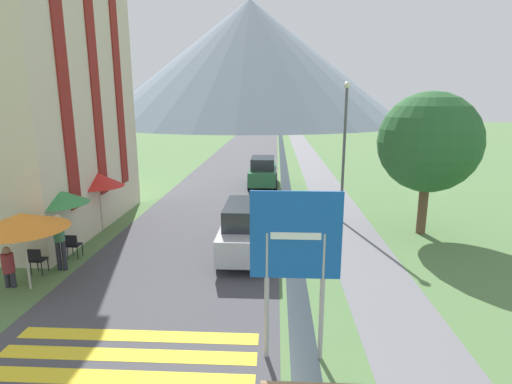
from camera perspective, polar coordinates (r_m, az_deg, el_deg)
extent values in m
plane|color=#517542|center=(24.30, 1.50, 0.53)|extent=(160.00, 160.00, 0.00)
cube|color=#424247|center=(34.27, -2.27, 4.16)|extent=(6.40, 60.00, 0.01)
cube|color=slate|center=(34.26, 7.97, 4.04)|extent=(2.20, 60.00, 0.01)
cube|color=black|center=(34.14, 3.94, 4.10)|extent=(0.60, 60.00, 0.00)
cube|color=yellow|center=(8.89, -19.60, -23.70)|extent=(5.44, 0.44, 0.01)
cube|color=yellow|center=(9.42, -17.89, -21.28)|extent=(5.44, 0.44, 0.01)
cube|color=yellow|center=(9.97, -16.41, -19.10)|extent=(5.44, 0.44, 0.01)
cone|color=gray|center=(98.10, -0.84, 17.99)|extent=(71.65, 71.65, 27.85)
cube|color=beige|center=(18.64, -30.33, 13.33)|extent=(5.71, 8.55, 11.79)
cube|color=maroon|center=(15.15, -25.80, 14.28)|extent=(0.06, 0.70, 8.85)
cube|color=maroon|center=(17.27, -22.02, 14.29)|extent=(0.06, 0.70, 8.85)
cube|color=maroon|center=(19.43, -19.07, 14.26)|extent=(0.06, 0.70, 8.85)
cylinder|color=#9E9EA3|center=(8.30, 1.54, -14.69)|extent=(0.10, 0.10, 2.72)
cylinder|color=#9E9EA3|center=(8.35, 9.42, -14.69)|extent=(0.10, 0.10, 2.72)
cube|color=#1451AD|center=(7.77, 5.70, -6.20)|extent=(1.78, 0.05, 1.76)
cube|color=white|center=(7.74, 5.71, -6.27)|extent=(0.98, 0.02, 0.14)
cube|color=#B2B2B7|center=(13.99, -1.22, -5.80)|extent=(1.70, 4.43, 0.84)
cube|color=#23282D|center=(13.55, -1.30, -3.06)|extent=(1.45, 2.44, 0.68)
cylinder|color=black|center=(15.49, -3.85, -5.59)|extent=(0.18, 0.60, 0.60)
cylinder|color=black|center=(15.39, 2.18, -5.69)|extent=(0.18, 0.60, 0.60)
cylinder|color=black|center=(12.94, -5.28, -9.43)|extent=(0.18, 0.60, 0.60)
cylinder|color=black|center=(12.81, 2.01, -9.61)|extent=(0.18, 0.60, 0.60)
cube|color=#28663D|center=(24.94, 1.00, 2.53)|extent=(1.64, 4.30, 0.84)
cube|color=#23282D|center=(24.60, 0.99, 4.19)|extent=(1.39, 2.37, 0.68)
cylinder|color=black|center=(26.36, -0.60, 2.17)|extent=(0.18, 0.60, 0.60)
cylinder|color=black|center=(26.31, 2.79, 2.14)|extent=(0.18, 0.60, 0.60)
cylinder|color=black|center=(23.75, -0.99, 0.98)|extent=(0.18, 0.60, 0.60)
cylinder|color=black|center=(23.70, 2.77, 0.94)|extent=(0.18, 0.60, 0.60)
cube|color=black|center=(16.49, -23.93, -5.00)|extent=(0.40, 0.40, 0.04)
cube|color=black|center=(16.28, -24.27, -4.52)|extent=(0.40, 0.04, 0.40)
cylinder|color=black|center=(16.77, -24.12, -5.54)|extent=(0.03, 0.03, 0.45)
cylinder|color=black|center=(16.62, -23.07, -5.60)|extent=(0.03, 0.03, 0.45)
cylinder|color=black|center=(16.49, -24.65, -5.90)|extent=(0.03, 0.03, 0.45)
cylinder|color=black|center=(16.34, -23.59, -5.96)|extent=(0.03, 0.03, 0.45)
cube|color=black|center=(14.08, -28.62, -8.47)|extent=(0.40, 0.40, 0.04)
cube|color=black|center=(13.88, -29.09, -7.96)|extent=(0.40, 0.04, 0.40)
cylinder|color=black|center=(14.38, -28.75, -9.02)|extent=(0.03, 0.03, 0.45)
cylinder|color=black|center=(14.21, -27.57, -9.15)|extent=(0.03, 0.03, 0.45)
cylinder|color=black|center=(14.12, -29.47, -9.50)|extent=(0.03, 0.03, 0.45)
cylinder|color=black|center=(13.94, -28.27, -9.64)|extent=(0.03, 0.03, 0.45)
cube|color=black|center=(14.92, -24.51, -6.89)|extent=(0.40, 0.40, 0.04)
cube|color=black|center=(14.71, -24.90, -6.38)|extent=(0.40, 0.04, 0.40)
cylinder|color=black|center=(15.21, -24.71, -7.44)|extent=(0.03, 0.03, 0.45)
cylinder|color=black|center=(15.06, -23.56, -7.53)|extent=(0.03, 0.03, 0.45)
cylinder|color=black|center=(14.93, -25.31, -7.87)|extent=(0.03, 0.03, 0.45)
cylinder|color=black|center=(14.78, -24.14, -7.97)|extent=(0.03, 0.03, 0.45)
cylinder|color=#B7B2A8|center=(12.92, -30.00, -7.65)|extent=(0.06, 0.06, 2.10)
cone|color=orange|center=(12.65, -30.49, -3.59)|extent=(2.45, 2.45, 0.45)
cylinder|color=#B7B2A8|center=(15.05, -26.27, -4.28)|extent=(0.06, 0.06, 2.21)
cone|color=#338442|center=(14.81, -26.66, -0.56)|extent=(2.07, 2.07, 0.50)
cylinder|color=#B7B2A8|center=(17.37, -21.30, -1.63)|extent=(0.06, 0.06, 2.22)
cone|color=red|center=(17.16, -21.57, 1.64)|extent=(1.97, 1.97, 0.55)
cylinder|color=#282833|center=(13.63, -31.98, -10.56)|extent=(0.14, 0.14, 0.46)
cylinder|color=#282833|center=(13.53, -31.35, -10.65)|extent=(0.14, 0.14, 0.46)
cylinder|color=maroon|center=(13.41, -31.92, -8.60)|extent=(0.32, 0.32, 0.55)
sphere|color=#9E755B|center=(13.29, -32.12, -7.09)|extent=(0.22, 0.22, 0.22)
cylinder|color=#282833|center=(14.06, -26.37, -8.13)|extent=(0.14, 0.14, 0.96)
cylinder|color=#282833|center=(13.98, -25.72, -8.19)|extent=(0.14, 0.14, 0.96)
cylinder|color=#386B47|center=(13.77, -26.37, -5.05)|extent=(0.32, 0.32, 0.64)
sphere|color=tan|center=(13.66, -26.55, -3.38)|extent=(0.22, 0.22, 0.22)
cylinder|color=#515156|center=(17.56, 12.41, 4.92)|extent=(0.12, 0.12, 5.72)
sphere|color=silver|center=(17.41, 12.90, 14.68)|extent=(0.28, 0.28, 0.28)
cylinder|color=brown|center=(17.21, 22.69, -2.23)|extent=(0.36, 0.36, 2.02)
sphere|color=#285B2D|center=(16.76, 23.47, 6.55)|extent=(3.85, 3.85, 3.85)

